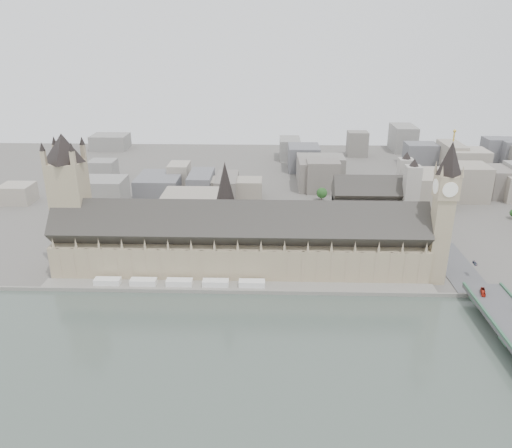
{
  "coord_description": "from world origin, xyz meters",
  "views": [
    {
      "loc": [
        22.1,
        -309.99,
        166.72
      ],
      "look_at": [
        11.54,
        34.21,
        31.59
      ],
      "focal_mm": 35.0,
      "sensor_mm": 36.0,
      "label": 1
    }
  ],
  "objects_px": {
    "victoria_tower": "(70,195)",
    "red_bus_north": "(483,292)",
    "elizabeth_tower": "(444,204)",
    "car_approach": "(475,263)",
    "westminster_abbey": "(374,206)",
    "palace_of_westminster": "(239,243)"
  },
  "relations": [
    {
      "from": "victoria_tower",
      "to": "red_bus_north",
      "type": "xyz_separation_m",
      "value": [
        279.17,
        -54.21,
        -43.63
      ]
    },
    {
      "from": "elizabeth_tower",
      "to": "car_approach",
      "type": "distance_m",
      "value": 56.35
    },
    {
      "from": "victoria_tower",
      "to": "westminster_abbey",
      "type": "relative_size",
      "value": 1.47
    },
    {
      "from": "elizabeth_tower",
      "to": "victoria_tower",
      "type": "distance_m",
      "value": 260.64
    },
    {
      "from": "palace_of_westminster",
      "to": "westminster_abbey",
      "type": "distance_m",
      "value": 134.09
    },
    {
      "from": "red_bus_north",
      "to": "car_approach",
      "type": "bearing_deg",
      "value": 91.93
    },
    {
      "from": "palace_of_westminster",
      "to": "elizabeth_tower",
      "type": "xyz_separation_m",
      "value": [
        138.0,
        -11.7,
        35.38
      ]
    },
    {
      "from": "victoria_tower",
      "to": "westminster_abbey",
      "type": "height_order",
      "value": "victoria_tower"
    },
    {
      "from": "westminster_abbey",
      "to": "car_approach",
      "type": "bearing_deg",
      "value": -54.41
    },
    {
      "from": "victoria_tower",
      "to": "elizabeth_tower",
      "type": "bearing_deg",
      "value": -3.96
    },
    {
      "from": "westminster_abbey",
      "to": "elizabeth_tower",
      "type": "bearing_deg",
      "value": -72.71
    },
    {
      "from": "victoria_tower",
      "to": "red_bus_north",
      "type": "height_order",
      "value": "victoria_tower"
    },
    {
      "from": "victoria_tower",
      "to": "westminster_abbey",
      "type": "xyz_separation_m",
      "value": [
        232.92,
        69.0,
        -30.12
      ]
    },
    {
      "from": "elizabeth_tower",
      "to": "red_bus_north",
      "type": "bearing_deg",
      "value": -62.1
    },
    {
      "from": "palace_of_westminster",
      "to": "westminster_abbey",
      "type": "relative_size",
      "value": 3.9
    },
    {
      "from": "red_bus_north",
      "to": "car_approach",
      "type": "xyz_separation_m",
      "value": [
        11.14,
        43.03,
        -0.5
      ]
    },
    {
      "from": "elizabeth_tower",
      "to": "victoria_tower",
      "type": "xyz_separation_m",
      "value": [
        -260.0,
        18.0,
        -2.88
      ]
    },
    {
      "from": "westminster_abbey",
      "to": "car_approach",
      "type": "xyz_separation_m",
      "value": [
        57.39,
        -80.17,
        -14.01
      ]
    },
    {
      "from": "victoria_tower",
      "to": "red_bus_north",
      "type": "relative_size",
      "value": 10.51
    },
    {
      "from": "palace_of_westminster",
      "to": "red_bus_north",
      "type": "height_order",
      "value": "palace_of_westminster"
    },
    {
      "from": "victoria_tower",
      "to": "car_approach",
      "type": "bearing_deg",
      "value": -2.2
    },
    {
      "from": "car_approach",
      "to": "palace_of_westminster",
      "type": "bearing_deg",
      "value": -179.34
    }
  ]
}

